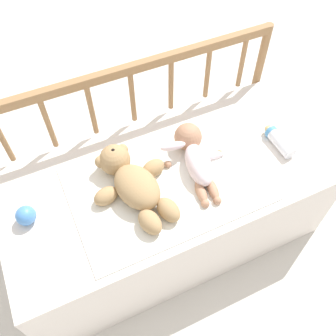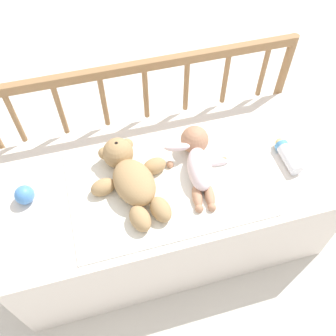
{
  "view_description": "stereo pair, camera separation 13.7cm",
  "coord_description": "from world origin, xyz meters",
  "px_view_note": "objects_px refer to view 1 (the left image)",
  "views": [
    {
      "loc": [
        -0.35,
        -0.75,
        1.6
      ],
      "look_at": [
        0.0,
        -0.01,
        0.5
      ],
      "focal_mm": 40.0,
      "sensor_mm": 36.0,
      "label": 1
    },
    {
      "loc": [
        -0.22,
        -0.8,
        1.6
      ],
      "look_at": [
        0.0,
        -0.01,
        0.5
      ],
      "focal_mm": 40.0,
      "sensor_mm": 36.0,
      "label": 2
    }
  ],
  "objects_px": {
    "toy_ball": "(26,215)",
    "baby_bottle": "(278,140)",
    "baby": "(195,155)",
    "teddy_bear": "(133,182)"
  },
  "relations": [
    {
      "from": "baby",
      "to": "baby_bottle",
      "type": "distance_m",
      "value": 0.35
    },
    {
      "from": "baby",
      "to": "toy_ball",
      "type": "relative_size",
      "value": 5.1
    },
    {
      "from": "baby",
      "to": "toy_ball",
      "type": "xyz_separation_m",
      "value": [
        -0.64,
        0.02,
        -0.01
      ]
    },
    {
      "from": "toy_ball",
      "to": "baby_bottle",
      "type": "height_order",
      "value": "toy_ball"
    },
    {
      "from": "teddy_bear",
      "to": "baby_bottle",
      "type": "relative_size",
      "value": 2.41
    },
    {
      "from": "teddy_bear",
      "to": "baby",
      "type": "xyz_separation_m",
      "value": [
        0.26,
        0.02,
        -0.0
      ]
    },
    {
      "from": "toy_ball",
      "to": "baby_bottle",
      "type": "distance_m",
      "value": 0.99
    },
    {
      "from": "baby",
      "to": "teddy_bear",
      "type": "bearing_deg",
      "value": -176.34
    },
    {
      "from": "baby_bottle",
      "to": "teddy_bear",
      "type": "bearing_deg",
      "value": 176.01
    },
    {
      "from": "teddy_bear",
      "to": "baby_bottle",
      "type": "height_order",
      "value": "teddy_bear"
    }
  ]
}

